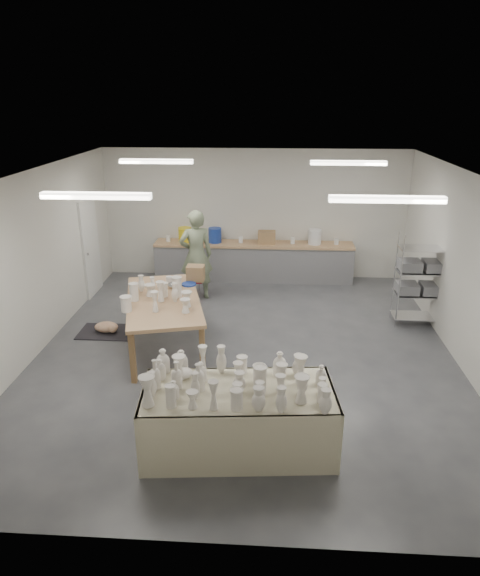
# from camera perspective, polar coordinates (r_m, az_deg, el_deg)

# --- Properties ---
(room) EXTENTS (8.00, 8.02, 3.00)m
(room) POSITION_cam_1_polar(r_m,az_deg,el_deg) (8.17, -0.13, 6.01)
(room) COLOR #424449
(room) RESTS_ON ground
(back_counter) EXTENTS (4.60, 0.60, 1.24)m
(back_counter) POSITION_cam_1_polar(r_m,az_deg,el_deg) (12.05, 1.46, 3.13)
(back_counter) COLOR tan
(back_counter) RESTS_ON ground
(wire_shelf) EXTENTS (0.88, 0.48, 1.80)m
(wire_shelf) POSITION_cam_1_polar(r_m,az_deg,el_deg) (10.13, 19.40, 1.03)
(wire_shelf) COLOR silver
(wire_shelf) RESTS_ON ground
(drying_table) EXTENTS (2.41, 1.30, 1.19)m
(drying_table) POSITION_cam_1_polar(r_m,az_deg,el_deg) (6.45, -0.29, -13.92)
(drying_table) COLOR olive
(drying_table) RESTS_ON ground
(work_table) EXTENTS (1.74, 2.60, 1.25)m
(work_table) POSITION_cam_1_polar(r_m,az_deg,el_deg) (8.81, -8.26, -1.06)
(work_table) COLOR tan
(work_table) RESTS_ON ground
(rug) EXTENTS (1.00, 0.70, 0.02)m
(rug) POSITION_cam_1_polar(r_m,az_deg,el_deg) (9.84, -14.58, -4.73)
(rug) COLOR black
(rug) RESTS_ON ground
(cat) EXTENTS (0.46, 0.35, 0.19)m
(cat) POSITION_cam_1_polar(r_m,az_deg,el_deg) (9.78, -14.54, -4.22)
(cat) COLOR white
(cat) RESTS_ON rug
(potter) EXTENTS (0.80, 0.64, 1.92)m
(potter) POSITION_cam_1_polar(r_m,az_deg,el_deg) (10.84, -4.90, 3.67)
(potter) COLOR gray
(potter) RESTS_ON ground
(red_stool) EXTENTS (0.44, 0.44, 0.31)m
(red_stool) POSITION_cam_1_polar(r_m,az_deg,el_deg) (11.31, -4.60, 0.77)
(red_stool) COLOR red
(red_stool) RESTS_ON ground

